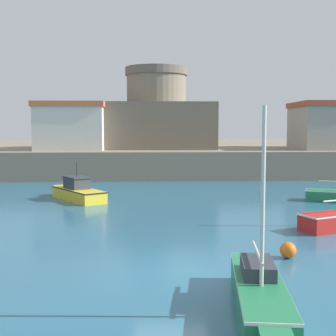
{
  "coord_description": "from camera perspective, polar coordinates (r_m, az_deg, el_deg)",
  "views": [
    {
      "loc": [
        -0.69,
        -15.0,
        4.66
      ],
      "look_at": [
        0.48,
        15.04,
        2.0
      ],
      "focal_mm": 50.0,
      "sensor_mm": 36.0,
      "label": 1
    }
  ],
  "objects": [
    {
      "name": "ground_plane",
      "position": [
        15.72,
        0.4,
        -12.18
      ],
      "size": [
        200.0,
        200.0,
        0.0
      ],
      "primitive_type": "plane",
      "color": "#28607F"
    },
    {
      "name": "fortress",
      "position": [
        48.83,
        -1.43,
        5.93
      ],
      "size": [
        11.33,
        11.33,
        8.23
      ],
      "color": "#685E4F",
      "rests_on": "quay_seawall"
    },
    {
      "name": "sailboat_green_2",
      "position": [
        12.35,
        11.12,
        -14.76
      ],
      "size": [
        1.79,
        5.72,
        5.16
      ],
      "color": "#237A4C",
      "rests_on": "ground"
    },
    {
      "name": "harbor_shed_mid_row",
      "position": [
        47.73,
        18.31,
        4.95
      ],
      "size": [
        5.3,
        6.68,
        4.54
      ],
      "color": "gray",
      "rests_on": "quay_seawall"
    },
    {
      "name": "quay_seawall",
      "position": [
        59.7,
        -1.56,
        1.77
      ],
      "size": [
        120.0,
        40.0,
        2.5
      ],
      "primitive_type": "cube",
      "color": "gray",
      "rests_on": "ground"
    },
    {
      "name": "mooring_buoy",
      "position": [
        17.37,
        14.42,
        -9.67
      ],
      "size": [
        0.58,
        0.58,
        0.58
      ],
      "primitive_type": "sphere",
      "color": "orange",
      "rests_on": "ground"
    },
    {
      "name": "motorboat_yellow_0",
      "position": [
        30.42,
        -10.99,
        -2.83
      ],
      "size": [
        4.07,
        5.21,
        2.39
      ],
      "color": "yellow",
      "rests_on": "ground"
    },
    {
      "name": "harbor_shed_far_end",
      "position": [
        44.75,
        -11.68,
        5.05
      ],
      "size": [
        6.49,
        5.38,
        4.44
      ],
      "color": "silver",
      "rests_on": "quay_seawall"
    }
  ]
}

